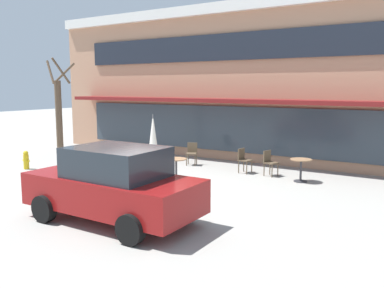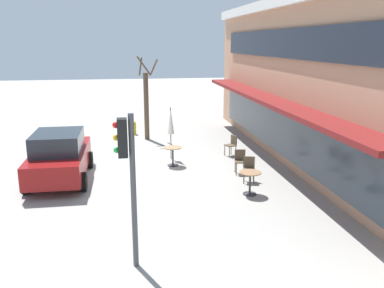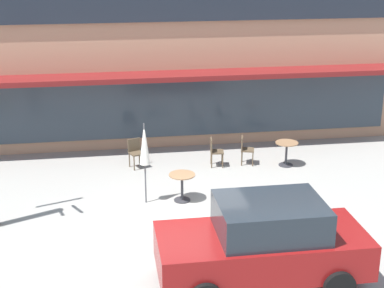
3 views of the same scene
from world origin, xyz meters
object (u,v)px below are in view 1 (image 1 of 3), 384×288
at_px(cafe_table_streetside, 301,166).
at_px(street_tree, 59,121).
at_px(fire_hydrant, 26,160).
at_px(patio_umbrella_green_folded, 153,131).
at_px(cafe_table_near_wall, 176,166).
at_px(cafe_chair_1, 192,152).
at_px(cafe_chair_2, 244,159).
at_px(cafe_chair_0, 269,161).
at_px(parked_sedan, 114,185).

distance_m(cafe_table_streetside, street_tree, 8.85).
height_order(cafe_table_streetside, fire_hydrant, cafe_table_streetside).
bearing_deg(street_tree, patio_umbrella_green_folded, 11.98).
relative_size(cafe_table_near_wall, cafe_chair_1, 0.85).
xyz_separation_m(cafe_table_streetside, cafe_chair_2, (-2.20, 0.29, 0.01)).
height_order(cafe_table_near_wall, cafe_chair_0, cafe_chair_0).
height_order(parked_sedan, fire_hydrant, parked_sedan).
bearing_deg(cafe_chair_1, parked_sedan, -72.56).
relative_size(cafe_table_streetside, fire_hydrant, 1.08).
distance_m(cafe_chair_1, cafe_chair_2, 2.42).
distance_m(cafe_table_near_wall, patio_umbrella_green_folded, 1.48).
relative_size(cafe_table_streetside, parked_sedan, 0.18).
relative_size(patio_umbrella_green_folded, parked_sedan, 0.52).
bearing_deg(fire_hydrant, cafe_chair_2, 27.32).
height_order(cafe_chair_1, street_tree, street_tree).
bearing_deg(parked_sedan, cafe_table_streetside, 68.51).
relative_size(patio_umbrella_green_folded, cafe_chair_2, 2.47).
bearing_deg(cafe_chair_1, cafe_chair_2, -7.11).
bearing_deg(cafe_chair_0, street_tree, -155.61).
bearing_deg(fire_hydrant, cafe_chair_0, 24.73).
xyz_separation_m(street_tree, fire_hydrant, (-1.24, -0.62, -1.50)).
distance_m(cafe_table_near_wall, fire_hydrant, 6.13).
bearing_deg(patio_umbrella_green_folded, street_tree, -168.02).
height_order(cafe_table_streetside, street_tree, street_tree).
relative_size(cafe_chair_0, fire_hydrant, 1.26).
bearing_deg(cafe_table_near_wall, cafe_chair_1, 111.66).
bearing_deg(cafe_table_streetside, parked_sedan, -111.49).
bearing_deg(cafe_table_near_wall, street_tree, -170.80).
bearing_deg(cafe_chair_2, fire_hydrant, -152.68).
bearing_deg(cafe_table_near_wall, cafe_table_streetside, 30.63).
xyz_separation_m(cafe_table_near_wall, cafe_chair_2, (1.34, 2.39, 0.01)).
bearing_deg(cafe_table_near_wall, fire_hydrant, -166.92).
height_order(cafe_chair_2, street_tree, street_tree).
bearing_deg(cafe_table_streetside, cafe_table_near_wall, -149.37).
height_order(cafe_chair_1, parked_sedan, parked_sedan).
bearing_deg(patio_umbrella_green_folded, cafe_table_streetside, 24.60).
bearing_deg(street_tree, cafe_table_streetside, 19.09).
height_order(cafe_table_near_wall, fire_hydrant, cafe_table_near_wall).
distance_m(cafe_chair_0, street_tree, 7.85).
height_order(cafe_chair_2, parked_sedan, parked_sedan).
distance_m(cafe_table_streetside, cafe_chair_0, 1.27).
bearing_deg(cafe_table_near_wall, cafe_chair_2, 60.74).
relative_size(cafe_table_streetside, cafe_chair_1, 0.85).
height_order(cafe_chair_0, street_tree, street_tree).
relative_size(cafe_chair_1, cafe_chair_2, 1.00).
relative_size(cafe_chair_1, street_tree, 0.21).
height_order(patio_umbrella_green_folded, parked_sedan, patio_umbrella_green_folded).
height_order(cafe_table_streetside, cafe_chair_2, cafe_chair_2).
bearing_deg(fire_hydrant, cafe_chair_1, 39.73).
xyz_separation_m(parked_sedan, fire_hydrant, (-7.05, 2.76, -0.53)).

